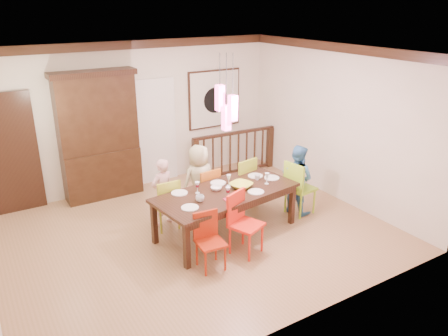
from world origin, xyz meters
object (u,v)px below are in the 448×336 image
china_hutch (99,136)px  balustrade (234,152)px  dining_table (226,195)px  person_end_right (297,179)px  person_far_left (163,192)px  person_far_mid (199,181)px  chair_end_right (301,184)px  chair_far_left (165,200)px

china_hutch → balustrade: size_ratio=1.22×
dining_table → person_end_right: person_end_right is taller
china_hutch → person_far_left: china_hutch is taller
dining_table → person_far_mid: (-0.05, 0.81, -0.03)m
china_hutch → person_far_left: 1.89m
dining_table → person_far_mid: bearing=86.2°
china_hutch → person_far_mid: china_hutch is taller
person_far_mid → person_end_right: person_far_mid is taller
china_hutch → balustrade: china_hutch is taller
chair_end_right → person_end_right: (-0.02, 0.09, 0.06)m
dining_table → person_end_right: bearing=-6.7°
chair_far_left → person_far_mid: size_ratio=0.69×
chair_far_left → china_hutch: size_ratio=0.37×
china_hutch → balustrade: (2.81, -0.35, -0.72)m
dining_table → balustrade: balustrade is taller
person_far_left → china_hutch: bearing=-85.8°
china_hutch → chair_far_left: bearing=-75.0°
chair_far_left → person_end_right: 2.35m
china_hutch → person_far_mid: (1.21, -1.71, -0.57)m
person_far_left → person_end_right: size_ratio=0.94×
person_far_mid → dining_table: bearing=91.1°
chair_end_right → person_far_mid: bearing=53.1°
dining_table → chair_far_left: chair_far_left is taller
china_hutch → person_end_right: bearing=-42.3°
dining_table → person_far_left: bearing=124.8°
dining_table → chair_end_right: chair_end_right is taller
person_far_left → chair_far_left: bearing=68.9°
person_far_mid → person_end_right: (1.54, -0.79, -0.02)m
person_far_left → person_far_mid: person_far_mid is taller
chair_far_left → person_far_left: (0.02, 0.14, 0.08)m
dining_table → person_end_right: 1.49m
dining_table → china_hutch: (-1.26, 2.52, 0.54)m
person_far_left → person_end_right: person_end_right is taller
person_far_mid → chair_end_right: bearing=148.2°
person_end_right → chair_far_left: bearing=55.7°
balustrade → person_end_right: 2.16m
chair_far_left → person_end_right: person_end_right is taller
dining_table → chair_far_left: (-0.77, 0.68, -0.17)m
person_far_left → person_end_right: (2.24, -0.80, 0.04)m
person_far_left → person_far_mid: (0.69, -0.01, 0.06)m
chair_end_right → balustrade: 2.24m
chair_end_right → person_far_left: (-2.26, 0.88, 0.02)m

